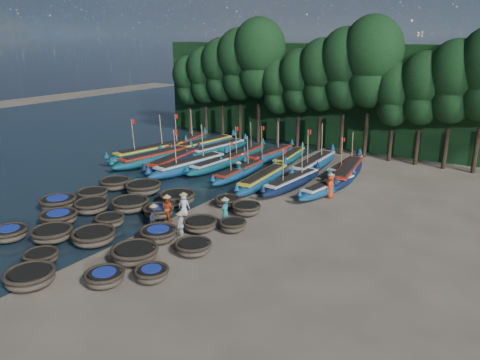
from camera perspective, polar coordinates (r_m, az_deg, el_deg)
The scene contains 64 objects.
ground at distance 30.16m, azimuth -6.79°, elevation -3.93°, with size 120.00×120.00×0.00m, color #7E735C.
foliage_wall at distance 48.73m, azimuth 11.43°, elevation 10.09°, with size 40.00×3.00×10.00m, color black.
coracle_1 at distance 28.84m, azimuth -26.33°, elevation -5.84°, with size 2.16×2.16×0.71m.
coracle_2 at distance 25.34m, azimuth -23.09°, elevation -8.63°, with size 2.10×2.10×0.67m.
coracle_3 at distance 23.49m, azimuth -24.22°, elevation -10.74°, with size 2.71×2.71×0.76m.
coracle_4 at distance 22.46m, azimuth -16.18°, elevation -11.30°, with size 2.18×2.18×0.65m.
coracle_5 at distance 29.97m, azimuth -21.23°, elevation -4.28°, with size 2.62×2.62×0.77m.
coracle_6 at distance 27.79m, azimuth -21.95°, elevation -6.09°, with size 2.75×2.75×0.74m.
coracle_7 at distance 26.63m, azimuth -17.40°, elevation -6.58°, with size 2.38×2.38×0.77m.
coracle_8 at distance 24.12m, azimuth -12.71°, elevation -8.73°, with size 2.61×2.61×0.80m.
coracle_9 at distance 22.28m, azimuth -10.71°, elevation -11.14°, with size 1.84×1.84×0.64m.
coracle_10 at distance 32.39m, azimuth -21.30°, elevation -2.59°, with size 2.74×2.74×0.85m.
coracle_11 at distance 31.17m, azimuth -17.67°, elevation -3.05°, with size 2.19×2.19×0.80m.
coracle_12 at distance 28.71m, azimuth -15.58°, elevation -4.77°, with size 1.93×1.93×0.67m.
coracle_13 at distance 26.13m, azimuth -9.91°, elevation -6.50°, with size 2.34×2.34×0.75m.
coracle_14 at distance 24.51m, azimuth -5.72°, elevation -8.13°, with size 1.96×1.96×0.66m.
coracle_15 at distance 33.28m, azimuth -17.53°, elevation -1.74°, with size 2.23×2.23×0.80m.
coracle_16 at distance 30.83m, azimuth -13.24°, elevation -2.90°, with size 2.87×2.87×0.80m.
coracle_17 at distance 29.41m, azimuth -9.91°, elevation -3.76°, with size 1.94×1.94×0.73m.
coracle_18 at distance 27.24m, azimuth -4.94°, elevation -5.40°, with size 2.03×2.03×0.66m.
coracle_19 at distance 27.04m, azimuth -0.89°, elevation -5.53°, with size 1.70×1.70×0.65m.
coracle_20 at distance 35.33m, azimuth -15.01°, elevation -0.42°, with size 2.25×2.25×0.80m.
coracle_21 at distance 33.84m, azimuth -11.69°, elevation -0.93°, with size 2.56×2.56×0.83m.
coracle_22 at distance 31.45m, azimuth -7.67°, elevation -2.15°, with size 3.00×3.00×0.82m.
coracle_23 at distance 30.77m, azimuth -1.53°, elevation -2.61°, with size 1.74×1.74×0.66m.
coracle_24 at distance 29.41m, azimuth 0.77°, elevation -3.51°, with size 2.04×2.04×0.71m.
long_boat_0 at distance 43.35m, azimuth -10.99°, elevation 3.34°, with size 3.10×9.07×3.90m.
long_boat_1 at distance 41.32m, azimuth -10.37°, elevation 2.66°, with size 2.90×8.86×1.58m.
long_boat_2 at distance 40.09m, azimuth -8.01°, elevation 2.31°, with size 2.72×8.70×1.55m.
long_boat_3 at distance 38.50m, azimuth -6.05°, elevation 1.78°, with size 2.77×8.96×3.84m.
long_boat_4 at distance 39.06m, azimuth -2.73°, elevation 1.96°, with size 1.82×7.82×1.38m.
long_boat_5 at distance 36.75m, azimuth -0.08°, elevation 0.97°, with size 1.52×7.62×3.24m.
long_boat_6 at distance 34.86m, azimuth 2.83°, elevation 0.11°, with size 2.06×8.34×1.47m.
long_boat_7 at distance 34.45m, azimuth 6.38°, elevation -0.25°, with size 1.96×7.81×3.33m.
long_boat_8 at distance 33.81m, azimuth 10.72°, elevation -0.85°, with size 2.41×7.26×1.29m.
long_boat_9 at distance 46.37m, azimuth -6.77°, elevation 4.42°, with size 2.94×8.75×3.76m.
long_boat_10 at distance 45.62m, azimuth -4.33°, elevation 4.28°, with size 2.62×8.82×1.56m.
long_boat_11 at distance 44.07m, azimuth -2.69°, elevation 3.80°, with size 2.42×8.38×1.48m.
long_boat_12 at distance 42.00m, azimuth 0.44°, elevation 3.09°, with size 1.77×7.86×3.34m.
long_boat_13 at distance 41.93m, azimuth 3.66°, elevation 3.04°, with size 1.80×8.02×3.41m.
long_boat_14 at distance 41.40m, azimuth 6.04°, elevation 2.72°, with size 2.19×7.28×1.29m.
long_boat_15 at distance 39.10m, azimuth 8.97°, elevation 1.90°, with size 1.93×9.00×3.82m.
long_boat_16 at distance 39.29m, azimuth 12.74°, elevation 1.61°, with size 1.53×7.56×3.21m.
long_boat_17 at distance 37.39m, azimuth 12.99°, elevation 0.95°, with size 2.98×8.91×1.59m.
fisherman_0 at distance 29.25m, azimuth -6.86°, elevation -2.90°, with size 0.84×0.67×1.69m.
fisherman_1 at distance 27.66m, azimuth -1.83°, elevation -3.72°, with size 0.52×0.63×1.88m.
fisherman_2 at distance 28.71m, azimuth -8.85°, elevation -3.32°, with size 0.79×0.63×1.78m.
fisherman_3 at distance 27.61m, azimuth -10.42°, elevation -4.39°, with size 0.74×1.06×1.69m.
fisherman_4 at distance 26.23m, azimuth -7.23°, elevation -5.34°, with size 0.60×0.94×1.69m.
fisherman_5 at distance 36.12m, azimuth -0.20°, elevation 1.13°, with size 1.25×1.32×1.69m.
fisherman_6 at distance 32.82m, azimuth 10.97°, elevation -0.63°, with size 0.62×0.89×1.95m.
tree_0 at distance 53.95m, azimuth -6.25°, elevation 12.04°, with size 3.68×3.68×8.68m.
tree_1 at distance 52.45m, azimuth -4.29°, elevation 12.68°, with size 4.09×4.09×9.65m.
tree_2 at distance 51.02m, azimuth -2.21°, elevation 13.35°, with size 4.51×4.51×10.63m.
tree_3 at distance 49.67m, azimuth -0.00°, elevation 14.03°, with size 4.92×4.92×11.60m.
tree_4 at distance 48.39m, azimuth 2.34°, elevation 14.73°, with size 5.34×5.34×12.58m.
tree_5 at distance 47.44m, azimuth 4.71°, elevation 11.36°, with size 3.68×3.68×8.68m.
tree_6 at distance 46.30m, azimuth 7.27°, elevation 11.98°, with size 4.09×4.09×9.65m.
tree_7 at distance 45.26m, azimuth 9.97°, elevation 12.60°, with size 4.51×4.51×10.63m.
tree_8 at distance 44.33m, azimuth 12.79°, elevation 13.21°, with size 4.92×4.92×11.60m.
tree_9 at distance 43.51m, azimuth 15.75°, elevation 13.82°, with size 5.34×5.34×12.58m.
tree_10 at distance 43.06m, azimuth 18.39°, elevation 9.94°, with size 3.68×3.68×8.68m.
tree_11 at distance 42.43m, azimuth 21.50°, elevation 10.45°, with size 4.09×4.09×9.65m.
tree_12 at distance 41.93m, azimuth 24.70°, elevation 10.94°, with size 4.51×4.51×10.63m.
Camera 1 is at (18.46, -21.22, 10.89)m, focal length 35.00 mm.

